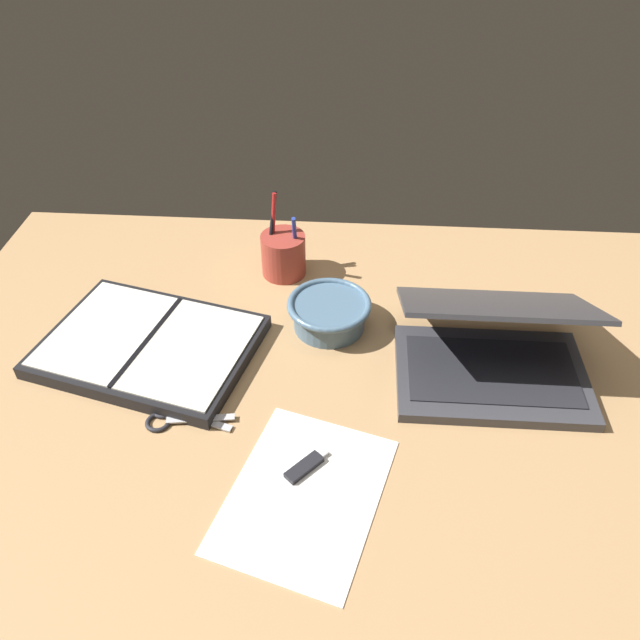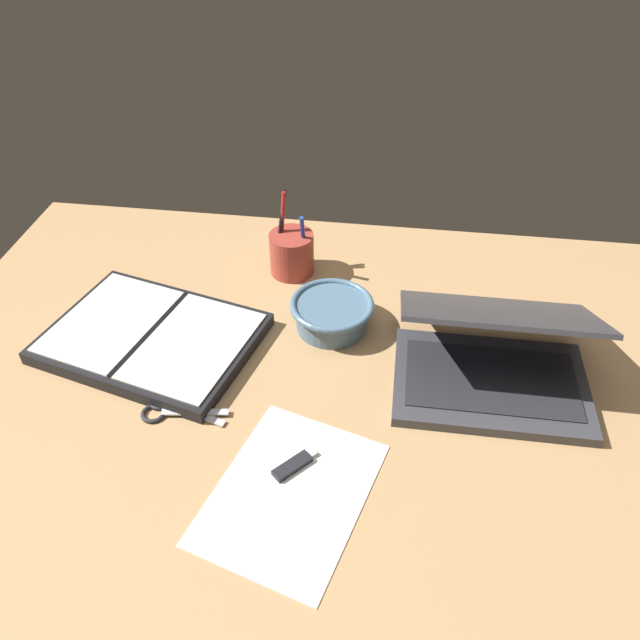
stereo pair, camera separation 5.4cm
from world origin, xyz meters
The scene contains 8 objects.
desk_top centered at (0.00, 0.00, 1.00)cm, with size 140.00×100.00×2.00cm, color tan.
laptop centered at (27.03, 5.28, 6.51)cm, with size 30.65×25.50×16.08cm.
bowl centered at (-0.27, 14.84, 5.09)cm, with size 14.90×14.90×5.54cm.
pen_cup centered at (-9.86, 30.54, 6.43)cm, with size 8.67×8.67×16.55cm.
planner centered at (-30.29, 6.12, 3.33)cm, with size 39.94×33.30×2.85cm.
scissors centered at (-22.95, -8.39, 2.34)cm, with size 13.56×6.58×0.80cm.
paper_sheet_front centered at (-1.36, -20.68, 2.08)cm, with size 19.65×26.11×0.16cm, color white.
usb_drive centered at (-1.63, -16.41, 2.50)cm, with size 6.08×6.36×1.00cm.
Camera 1 is at (3.98, -69.82, 75.44)cm, focal length 35.00 mm.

